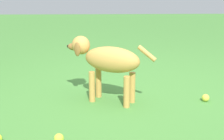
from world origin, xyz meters
name	(u,v)px	position (x,y,z in m)	size (l,w,h in m)	color
ground	(133,103)	(0.00, 0.00, 0.00)	(14.00, 14.00, 0.00)	#478438
dog	(107,60)	(0.23, -0.06, 0.37)	(0.77, 0.44, 0.57)	#C69347
tennis_ball_1	(59,138)	(0.56, 0.70, 0.03)	(0.07, 0.07, 0.07)	#C2D839
tennis_ball_2	(206,98)	(-0.64, -0.02, 0.03)	(0.07, 0.07, 0.07)	#D3D23F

